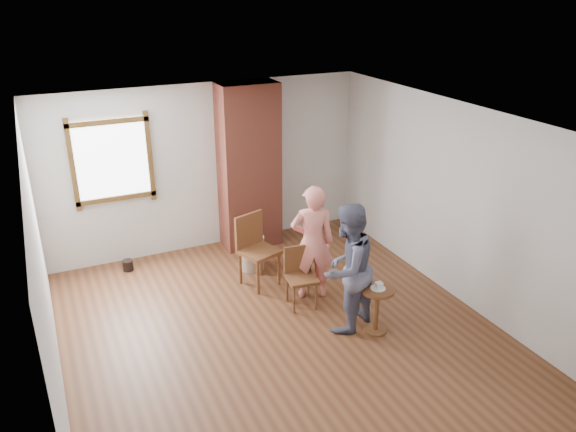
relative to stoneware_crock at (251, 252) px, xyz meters
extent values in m
plane|color=brown|center=(-0.29, -1.70, -0.25)|extent=(5.50, 5.50, 0.00)
cube|color=silver|center=(-0.29, 1.05, 1.05)|extent=(5.00, 0.04, 2.60)
cube|color=silver|center=(-2.79, -1.70, 1.05)|extent=(0.04, 5.50, 2.60)
cube|color=silver|center=(2.21, -1.70, 1.05)|extent=(0.04, 5.50, 2.60)
cube|color=white|center=(-0.29, -1.70, 2.35)|extent=(5.00, 5.50, 0.04)
cube|color=brown|center=(-1.69, 1.01, 1.35)|extent=(1.14, 0.06, 1.34)
cube|color=white|center=(-1.69, 1.03, 1.35)|extent=(1.00, 0.02, 1.20)
cube|color=#AF523E|center=(0.31, 0.80, 1.05)|extent=(0.90, 0.50, 2.60)
cylinder|color=tan|center=(0.00, 0.00, 0.00)|extent=(0.48, 0.48, 0.50)
cylinder|color=black|center=(-1.69, 0.70, -0.17)|extent=(0.19, 0.19, 0.16)
cube|color=brown|center=(-0.08, -0.51, 0.26)|extent=(0.60, 0.60, 0.06)
cylinder|color=brown|center=(-0.20, -0.75, 0.00)|extent=(0.04, 0.04, 0.51)
cylinder|color=brown|center=(0.16, -0.63, 0.00)|extent=(0.04, 0.04, 0.51)
cylinder|color=brown|center=(-0.32, -0.39, 0.00)|extent=(0.04, 0.04, 0.51)
cylinder|color=brown|center=(0.04, -0.27, 0.00)|extent=(0.04, 0.04, 0.51)
cube|color=brown|center=(-0.14, -0.31, 0.51)|extent=(0.46, 0.19, 0.51)
cube|color=brown|center=(0.21, -1.26, 0.15)|extent=(0.42, 0.42, 0.04)
cylinder|color=brown|center=(0.04, -1.39, -0.05)|extent=(0.04, 0.04, 0.40)
cylinder|color=brown|center=(0.34, -1.43, -0.05)|extent=(0.04, 0.04, 0.40)
cylinder|color=brown|center=(0.08, -1.09, -0.05)|extent=(0.04, 0.04, 0.40)
cylinder|color=brown|center=(0.38, -1.13, -0.05)|extent=(0.04, 0.04, 0.40)
cube|color=brown|center=(0.23, -1.10, 0.35)|extent=(0.37, 0.08, 0.40)
cylinder|color=brown|center=(0.76, -2.18, 0.33)|extent=(0.40, 0.40, 0.04)
cylinder|color=brown|center=(0.76, -2.18, 0.04)|extent=(0.06, 0.06, 0.54)
cylinder|color=brown|center=(0.76, -2.18, -0.23)|extent=(0.28, 0.28, 0.03)
cylinder|color=white|center=(0.76, -2.18, 0.36)|extent=(0.18, 0.18, 0.01)
cube|color=white|center=(0.77, -2.18, 0.39)|extent=(0.08, 0.07, 0.06)
imported|color=#161A3E|center=(0.48, -1.93, 0.56)|extent=(0.98, 0.90, 1.63)
imported|color=#FD8B7E|center=(0.45, -1.09, 0.54)|extent=(0.67, 0.56, 1.59)
camera|label=1|loc=(-2.65, -6.98, 3.74)|focal=35.00mm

